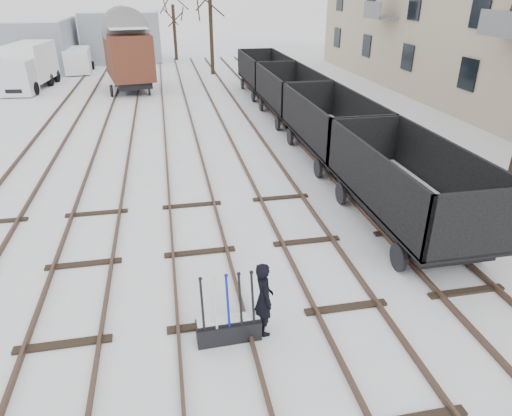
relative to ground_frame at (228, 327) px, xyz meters
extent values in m
plane|color=white|center=(-0.29, 0.44, -0.28)|extent=(120.00, 120.00, 0.00)
cube|color=black|center=(-7.01, 14.44, -0.21)|extent=(0.07, 52.00, 0.15)
cube|color=black|center=(-5.57, 14.44, -0.21)|extent=(0.07, 52.00, 0.15)
cube|color=black|center=(-4.01, 14.44, -0.21)|extent=(0.07, 52.00, 0.15)
cube|color=black|center=(-2.57, 14.44, -0.21)|extent=(0.07, 52.00, 0.15)
cube|color=black|center=(-3.29, 2.44, -0.26)|extent=(1.90, 0.20, 0.08)
cube|color=black|center=(-1.01, 14.44, -0.21)|extent=(0.07, 52.00, 0.15)
cube|color=black|center=(0.43, 14.44, -0.21)|extent=(0.07, 52.00, 0.15)
cube|color=black|center=(-0.29, 2.44, -0.26)|extent=(1.90, 0.20, 0.08)
cube|color=black|center=(1.99, 14.44, -0.21)|extent=(0.07, 52.00, 0.15)
cube|color=black|center=(3.43, 14.44, -0.21)|extent=(0.07, 52.00, 0.15)
cube|color=black|center=(2.71, 2.44, -0.26)|extent=(1.90, 0.20, 0.08)
cube|color=black|center=(4.99, 14.44, -0.21)|extent=(0.07, 52.00, 0.15)
cube|color=black|center=(6.43, 14.44, -0.21)|extent=(0.07, 52.00, 0.15)
cube|color=black|center=(5.71, 2.44, -0.26)|extent=(1.90, 0.20, 0.08)
cube|color=#8D949F|center=(-13.29, 36.44, 1.72)|extent=(10.00, 8.00, 4.00)
cube|color=white|center=(-13.29, 36.44, 3.77)|extent=(9.80, 7.84, 0.10)
cube|color=#8D949F|center=(-4.29, 40.44, 1.92)|extent=(7.00, 6.00, 4.40)
cube|color=white|center=(-4.29, 40.44, 4.17)|extent=(6.86, 5.88, 0.10)
cube|color=black|center=(0.00, 0.00, -0.06)|extent=(1.31, 0.45, 0.44)
cube|color=black|center=(0.00, 0.00, 0.18)|extent=(1.31, 0.33, 0.06)
cube|color=white|center=(0.00, 0.00, 0.22)|extent=(1.26, 0.29, 0.03)
cylinder|color=black|center=(-0.50, -0.01, 0.67)|extent=(0.06, 0.32, 1.08)
cylinder|color=silver|center=(-0.25, -0.01, 0.67)|extent=(0.06, 0.32, 1.08)
cylinder|color=#0C149F|center=(0.00, 0.00, 0.67)|extent=(0.06, 0.32, 1.08)
cylinder|color=black|center=(0.25, 0.01, 0.67)|extent=(0.06, 0.32, 1.08)
cylinder|color=black|center=(0.50, 0.01, 0.67)|extent=(0.06, 0.32, 1.08)
imported|color=black|center=(0.75, 0.10, 0.54)|extent=(0.44, 0.63, 1.65)
cube|color=black|center=(5.71, 3.67, 0.40)|extent=(2.01, 5.53, 0.42)
cube|color=black|center=(5.71, 3.67, 0.61)|extent=(2.51, 6.28, 0.13)
cube|color=black|center=(4.51, 3.67, 1.44)|extent=(0.10, 6.28, 1.67)
cube|color=black|center=(6.91, 3.67, 1.44)|extent=(0.10, 6.28, 1.67)
cube|color=white|center=(5.71, 3.67, 0.71)|extent=(2.26, 6.03, 0.06)
cylinder|color=black|center=(4.56, 1.66, 0.08)|extent=(0.13, 0.73, 0.73)
cylinder|color=black|center=(6.86, 5.68, 0.08)|extent=(0.13, 0.73, 0.73)
cube|color=black|center=(5.71, 10.07, 0.40)|extent=(2.01, 5.53, 0.42)
cube|color=black|center=(5.71, 10.07, 0.61)|extent=(2.51, 6.28, 0.13)
cube|color=black|center=(4.51, 10.07, 1.44)|extent=(0.10, 6.28, 1.67)
cube|color=black|center=(6.91, 10.07, 1.44)|extent=(0.10, 6.28, 1.67)
cube|color=white|center=(5.71, 10.07, 0.71)|extent=(2.26, 6.03, 0.06)
cylinder|color=black|center=(4.56, 8.06, 0.08)|extent=(0.13, 0.73, 0.73)
cylinder|color=black|center=(6.86, 12.08, 0.08)|extent=(0.13, 0.73, 0.73)
cube|color=black|center=(5.71, 16.47, 0.40)|extent=(2.01, 5.53, 0.42)
cube|color=black|center=(5.71, 16.47, 0.61)|extent=(2.51, 6.28, 0.13)
cube|color=black|center=(4.51, 16.47, 1.44)|extent=(0.10, 6.28, 1.67)
cube|color=black|center=(6.91, 16.47, 1.44)|extent=(0.10, 6.28, 1.67)
cube|color=white|center=(5.71, 16.47, 0.71)|extent=(2.26, 6.03, 0.06)
cylinder|color=black|center=(4.56, 14.46, 0.08)|extent=(0.13, 0.73, 0.73)
cylinder|color=black|center=(6.86, 18.48, 0.08)|extent=(0.13, 0.73, 0.73)
cube|color=black|center=(5.71, 22.87, 0.40)|extent=(2.01, 5.53, 0.42)
cube|color=black|center=(5.71, 22.87, 0.61)|extent=(2.51, 6.28, 0.13)
cube|color=black|center=(4.51, 22.87, 1.44)|extent=(0.10, 6.28, 1.67)
cube|color=black|center=(6.91, 22.87, 1.44)|extent=(0.10, 6.28, 1.67)
cube|color=white|center=(5.71, 22.87, 0.71)|extent=(2.26, 6.03, 0.06)
cylinder|color=black|center=(4.56, 20.86, 0.08)|extent=(0.13, 0.73, 0.73)
cylinder|color=black|center=(6.86, 24.88, 0.08)|extent=(0.13, 0.73, 0.73)
cube|color=black|center=(-3.02, 25.80, 0.43)|extent=(2.93, 5.11, 0.44)
cube|color=#4A2016|center=(-3.02, 25.80, 2.06)|extent=(3.56, 5.84, 2.84)
cube|color=white|center=(-3.02, 25.80, 3.87)|extent=(3.25, 5.53, 0.04)
cylinder|color=black|center=(-4.22, 24.06, 0.10)|extent=(0.13, 0.76, 0.76)
cylinder|color=black|center=(-1.82, 27.55, 0.10)|extent=(0.13, 0.76, 0.76)
cube|color=black|center=(-9.90, 27.88, 0.19)|extent=(1.77, 6.69, 0.26)
cube|color=silver|center=(-9.90, 25.44, 0.89)|extent=(2.27, 1.96, 2.18)
cube|color=white|center=(-9.90, 28.57, 1.46)|extent=(2.66, 4.74, 2.44)
cube|color=white|center=(-9.90, 28.57, 2.69)|extent=(2.61, 4.65, 0.03)
cylinder|color=black|center=(-10.86, 25.61, 0.15)|extent=(0.26, 0.87, 0.87)
cylinder|color=black|center=(-8.95, 30.31, 0.15)|extent=(0.26, 0.87, 0.87)
cube|color=white|center=(-7.65, 34.31, 0.71)|extent=(2.20, 4.49, 1.78)
cube|color=white|center=(-7.65, 34.31, 1.62)|extent=(2.14, 4.39, 0.04)
cylinder|color=black|center=(-8.54, 32.92, 0.06)|extent=(0.22, 0.69, 0.69)
cylinder|color=black|center=(-6.75, 35.70, 0.06)|extent=(0.22, 0.69, 0.69)
cylinder|color=black|center=(0.62, 40.24, 2.21)|extent=(0.30, 0.30, 4.98)
cylinder|color=black|center=(3.20, 31.31, 3.04)|extent=(0.30, 0.30, 6.64)
camera|label=1|loc=(-0.87, -7.20, 6.21)|focal=32.00mm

